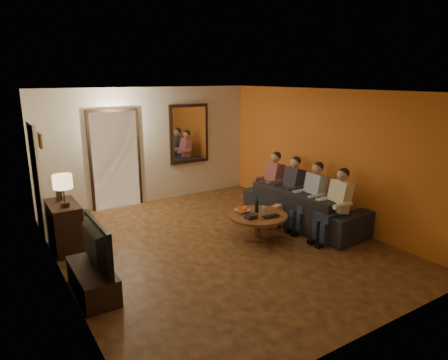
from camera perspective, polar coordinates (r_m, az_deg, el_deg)
floor at (r=6.99m, az=-0.78°, el=-9.23°), size 5.00×6.00×0.01m
ceiling at (r=6.40m, az=-0.86°, el=12.60°), size 5.00×6.00×0.01m
back_wall at (r=9.22m, az=-10.64°, el=4.82°), size 5.00×0.02×2.60m
front_wall at (r=4.41m, az=20.14°, el=-6.50°), size 5.00×0.02×2.60m
left_wall at (r=5.72m, az=-22.69°, el=-1.98°), size 0.02×6.00×2.60m
right_wall at (r=8.13m, az=14.41°, el=3.34°), size 0.02×6.00×2.60m
orange_accent at (r=8.13m, az=14.36°, el=3.33°), size 0.01×6.00×2.60m
kitchen_doorway at (r=8.98m, az=-15.26°, el=2.69°), size 1.00×0.06×2.10m
door_trim at (r=8.97m, az=-15.24°, el=2.68°), size 1.12×0.04×2.22m
fridge_glimpse at (r=9.09m, az=-13.70°, el=1.96°), size 0.45×0.03×1.70m
mirror_frame at (r=9.56m, az=-5.01°, el=6.57°), size 1.00×0.05×1.40m
mirror_glass at (r=9.53m, az=-4.93°, el=6.55°), size 0.86×0.02×1.26m
white_door at (r=8.01m, az=-25.13°, el=0.18°), size 0.06×0.85×2.04m
framed_art at (r=6.88m, az=-24.82°, el=5.13°), size 0.03×0.28×0.24m
art_canvas at (r=6.88m, az=-24.69°, el=5.14°), size 0.01×0.22×0.18m
dresser at (r=7.20m, az=-21.79°, el=-6.16°), size 0.45×0.90×0.80m
table_lamp at (r=6.79m, az=-21.96°, el=-1.44°), size 0.30×0.30×0.54m
flower_vase at (r=7.23m, az=-22.58°, el=-0.99°), size 0.14×0.14×0.44m
tv_stand at (r=5.75m, az=-18.24°, el=-13.48°), size 0.45×1.10×0.37m
tv at (r=5.54m, az=-18.66°, el=-8.87°), size 1.11×0.15×0.64m
sofa at (r=7.96m, az=11.35°, el=-3.65°), size 2.60×1.19×0.74m
person_a at (r=7.23m, az=15.77°, el=-3.88°), size 0.60×0.40×1.20m
person_b at (r=7.62m, az=12.44°, el=-2.72°), size 0.60×0.40×1.20m
person_c at (r=8.04m, az=9.45°, el=-1.67°), size 0.60×0.40×1.20m
person_d at (r=8.47m, az=6.77°, el=-0.72°), size 0.60×0.40×1.20m
dog at (r=7.73m, az=7.15°, el=-4.72°), size 0.61×0.45×0.56m
coffee_table at (r=7.20m, az=4.80°, el=-6.61°), size 1.32×1.32×0.45m
bowl at (r=7.18m, az=2.63°, el=-4.45°), size 0.26×0.26×0.06m
oranges at (r=7.16m, az=2.64°, el=-3.94°), size 0.20×0.20×0.08m
wine_bottle at (r=7.18m, az=4.70°, el=-3.46°), size 0.07×0.07×0.31m
wine_glass at (r=7.25m, az=5.75°, el=-4.17°), size 0.06×0.06×0.10m
book_stack at (r=6.91m, az=3.88°, el=-5.21°), size 0.20×0.15×0.07m
laptop at (r=6.97m, az=6.89°, el=-5.30°), size 0.35×0.24×0.03m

